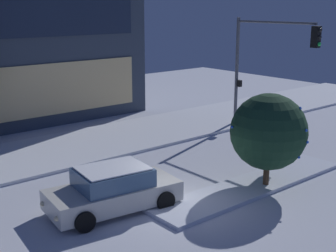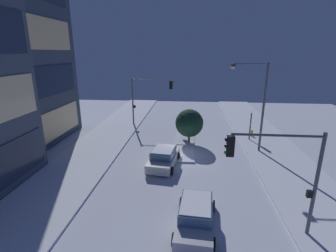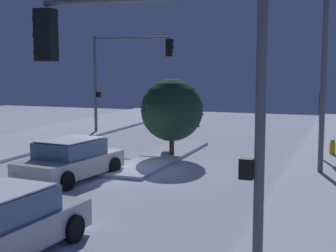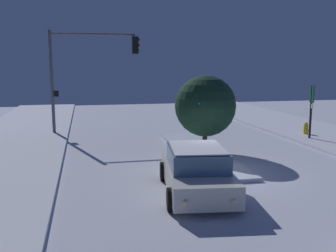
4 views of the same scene
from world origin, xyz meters
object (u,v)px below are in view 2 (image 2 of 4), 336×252
at_px(fire_hydrant, 252,134).
at_px(traffic_light_corner_near_left, 280,166).
at_px(street_lamp_arched, 255,96).
at_px(traffic_light_corner_far_right, 148,93).
at_px(decorated_tree_median, 189,123).
at_px(parking_info_sign, 251,123).
at_px(car_near, 196,215).
at_px(car_far, 164,158).

bearing_deg(fire_hydrant, traffic_light_corner_near_left, 170.81).
xyz_separation_m(traffic_light_corner_near_left, street_lamp_arched, (11.22, -1.37, 1.48)).
height_order(traffic_light_corner_far_right, decorated_tree_median, traffic_light_corner_far_right).
bearing_deg(parking_info_sign, traffic_light_corner_far_right, -9.32).
bearing_deg(parking_info_sign, car_near, 80.82).
relative_size(fire_hydrant, decorated_tree_median, 0.23).
relative_size(traffic_light_corner_near_left, fire_hydrant, 6.89).
height_order(car_far, street_lamp_arched, street_lamp_arched).
xyz_separation_m(traffic_light_corner_far_right, street_lamp_arched, (-7.95, -10.89, 1.17)).
bearing_deg(traffic_light_corner_near_left, parking_info_sign, -97.98).
relative_size(traffic_light_corner_far_right, parking_info_sign, 2.01).
bearing_deg(fire_hydrant, street_lamp_arched, 165.11).
bearing_deg(car_near, parking_info_sign, -18.09).
height_order(street_lamp_arched, decorated_tree_median, street_lamp_arched).
relative_size(car_near, fire_hydrant, 6.08).
bearing_deg(fire_hydrant, parking_info_sign, 156.84).
xyz_separation_m(street_lamp_arched, decorated_tree_median, (1.68, 5.72, -3.15)).
bearing_deg(traffic_light_corner_far_right, decorated_tree_median, -50.48).
xyz_separation_m(traffic_light_corner_near_left, decorated_tree_median, (12.90, 4.35, -1.67)).
bearing_deg(fire_hydrant, traffic_light_corner_far_right, 73.17).
height_order(traffic_light_corner_far_right, fire_hydrant, traffic_light_corner_far_right).
xyz_separation_m(car_near, decorated_tree_median, (12.73, 0.49, 1.45)).
bearing_deg(car_far, traffic_light_corner_far_right, -157.47).
height_order(parking_info_sign, decorated_tree_median, decorated_tree_median).
distance_m(car_near, decorated_tree_median, 12.82).
distance_m(traffic_light_corner_near_left, fire_hydrant, 16.10).
relative_size(car_far, street_lamp_arched, 0.56).
distance_m(car_far, traffic_light_corner_far_right, 12.60).
bearing_deg(car_near, car_far, 23.37).
distance_m(car_near, fire_hydrant, 16.63).
height_order(car_far, parking_info_sign, parking_info_sign).
distance_m(car_far, parking_info_sign, 10.92).
relative_size(traffic_light_corner_far_right, traffic_light_corner_near_left, 1.08).
distance_m(traffic_light_corner_far_right, fire_hydrant, 13.12).
xyz_separation_m(traffic_light_corner_near_left, fire_hydrant, (15.53, -2.51, -3.45)).
height_order(fire_hydrant, decorated_tree_median, decorated_tree_median).
xyz_separation_m(car_far, decorated_tree_median, (5.44, -2.02, 1.45)).
bearing_deg(street_lamp_arched, fire_hydrant, -105.85).
relative_size(street_lamp_arched, fire_hydrant, 10.19).
xyz_separation_m(car_far, parking_info_sign, (6.90, -8.38, 1.19)).
xyz_separation_m(car_far, traffic_light_corner_near_left, (-7.46, -6.37, 3.13)).
bearing_deg(car_far, fire_hydrant, 139.73).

